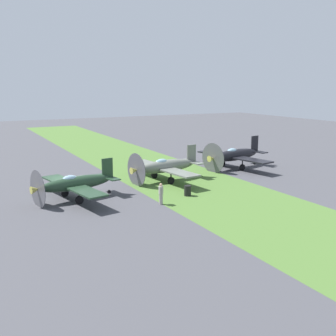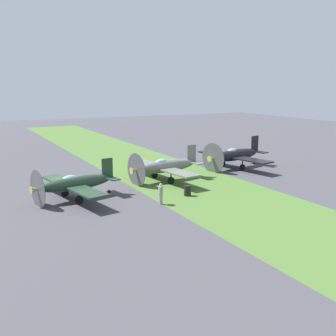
{
  "view_description": "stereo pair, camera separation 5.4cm",
  "coord_description": "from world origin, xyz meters",
  "px_view_note": "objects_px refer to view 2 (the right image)",
  "views": [
    {
      "loc": [
        -35.01,
        8.46,
        9.36
      ],
      "look_at": [
        0.02,
        -9.91,
        1.3
      ],
      "focal_mm": 43.73,
      "sensor_mm": 36.0,
      "label": 1
    },
    {
      "loc": [
        -35.04,
        8.41,
        9.36
      ],
      "look_at": [
        0.02,
        -9.91,
        1.3
      ],
      "focal_mm": 43.73,
      "sensor_mm": 36.0,
      "label": 2
    }
  ],
  "objects_px": {
    "ground_crew_chief": "(161,193)",
    "fuel_drum": "(188,191)",
    "airplane_lead": "(75,183)",
    "airplane_wingman": "(165,166)",
    "airplane_trail": "(235,155)"
  },
  "relations": [
    {
      "from": "airplane_lead",
      "to": "airplane_wingman",
      "type": "bearing_deg",
      "value": -85.79
    },
    {
      "from": "airplane_trail",
      "to": "fuel_drum",
      "type": "bearing_deg",
      "value": 115.39
    },
    {
      "from": "airplane_wingman",
      "to": "airplane_trail",
      "type": "xyz_separation_m",
      "value": [
        1.91,
        -9.9,
        0.05
      ]
    },
    {
      "from": "airplane_wingman",
      "to": "airplane_trail",
      "type": "height_order",
      "value": "airplane_trail"
    },
    {
      "from": "ground_crew_chief",
      "to": "fuel_drum",
      "type": "distance_m",
      "value": 3.46
    },
    {
      "from": "airplane_wingman",
      "to": "ground_crew_chief",
      "type": "bearing_deg",
      "value": 142.78
    },
    {
      "from": "airplane_lead",
      "to": "ground_crew_chief",
      "type": "bearing_deg",
      "value": -139.48
    },
    {
      "from": "airplane_trail",
      "to": "airplane_lead",
      "type": "bearing_deg",
      "value": 92.4
    },
    {
      "from": "airplane_wingman",
      "to": "airplane_trail",
      "type": "distance_m",
      "value": 10.08
    },
    {
      "from": "ground_crew_chief",
      "to": "fuel_drum",
      "type": "bearing_deg",
      "value": -32.49
    },
    {
      "from": "ground_crew_chief",
      "to": "fuel_drum",
      "type": "relative_size",
      "value": 1.92
    },
    {
      "from": "airplane_wingman",
      "to": "airplane_lead",
      "type": "bearing_deg",
      "value": 97.46
    },
    {
      "from": "ground_crew_chief",
      "to": "fuel_drum",
      "type": "height_order",
      "value": "ground_crew_chief"
    },
    {
      "from": "ground_crew_chief",
      "to": "fuel_drum",
      "type": "xyz_separation_m",
      "value": [
        1.25,
        -3.19,
        -0.46
      ]
    },
    {
      "from": "airplane_lead",
      "to": "airplane_wingman",
      "type": "xyz_separation_m",
      "value": [
        2.62,
        -9.76,
        0.08
      ]
    }
  ]
}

